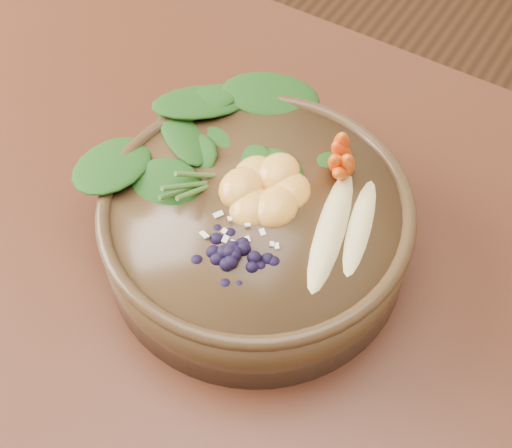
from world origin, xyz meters
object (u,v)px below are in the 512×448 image
object	(u,v)px
kale_heap	(234,130)
banana_halves	(347,218)
dining_table	(217,355)
stoneware_bowl	(256,230)
blueberry_pile	(234,244)
mandarin_cluster	(265,180)
carrot_cluster	(340,131)

from	to	relation	value
kale_heap	banana_halves	xyz separation A→B (m)	(0.14, -0.03, -0.01)
dining_table	kale_heap	xyz separation A→B (m)	(-0.06, 0.13, 0.20)
stoneware_bowl	blueberry_pile	bearing A→B (deg)	-76.15
stoneware_bowl	mandarin_cluster	xyz separation A→B (m)	(-0.00, 0.02, 0.06)
banana_halves	mandarin_cluster	size ratio (longest dim) A/B	1.83
carrot_cluster	mandarin_cluster	world-z (taller)	carrot_cluster
mandarin_cluster	banana_halves	bearing A→B (deg)	1.25
blueberry_pile	stoneware_bowl	bearing A→B (deg)	103.85
stoneware_bowl	mandarin_cluster	distance (m)	0.06
dining_table	blueberry_pile	bearing A→B (deg)	56.37
carrot_cluster	blueberry_pile	distance (m)	0.15
banana_halves	mandarin_cluster	world-z (taller)	mandarin_cluster
kale_heap	carrot_cluster	world-z (taller)	carrot_cluster
carrot_cluster	banana_halves	world-z (taller)	carrot_cluster
kale_heap	banana_halves	bearing A→B (deg)	-12.56
stoneware_bowl	blueberry_pile	size ratio (longest dim) A/B	2.16
dining_table	carrot_cluster	bearing A→B (deg)	77.98
mandarin_cluster	kale_heap	bearing A→B (deg)	149.21
stoneware_bowl	mandarin_cluster	size ratio (longest dim) A/B	3.15
stoneware_bowl	kale_heap	xyz separation A→B (m)	(-0.06, 0.05, 0.06)
carrot_cluster	mandarin_cluster	distance (m)	0.08
dining_table	stoneware_bowl	world-z (taller)	stoneware_bowl
blueberry_pile	dining_table	bearing A→B (deg)	-123.63
dining_table	kale_heap	bearing A→B (deg)	113.77
banana_halves	mandarin_cluster	bearing A→B (deg)	170.25
dining_table	mandarin_cluster	distance (m)	0.21
mandarin_cluster	dining_table	bearing A→B (deg)	-88.50
banana_halves	blueberry_pile	xyz separation A→B (m)	(-0.07, -0.08, 0.01)
carrot_cluster	blueberry_pile	size ratio (longest dim) A/B	0.60
dining_table	blueberry_pile	world-z (taller)	blueberry_pile
kale_heap	stoneware_bowl	bearing A→B (deg)	-42.14
banana_halves	stoneware_bowl	bearing A→B (deg)	-177.26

